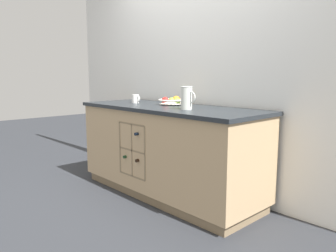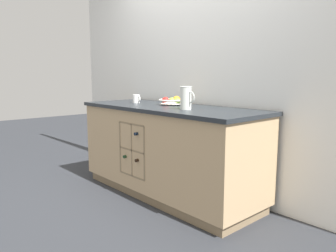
% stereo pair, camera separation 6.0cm
% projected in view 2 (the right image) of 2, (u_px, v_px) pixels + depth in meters
% --- Properties ---
extents(ground_plane, '(14.00, 14.00, 0.00)m').
position_uv_depth(ground_plane, '(168.00, 194.00, 3.31)').
color(ground_plane, '#2D3035').
extents(back_wall, '(4.40, 0.06, 2.55)m').
position_uv_depth(back_wall, '(198.00, 67.00, 3.39)').
color(back_wall, white).
rests_on(back_wall, ground_plane).
extents(kitchen_island, '(2.01, 0.75, 0.89)m').
position_uv_depth(kitchen_island, '(168.00, 150.00, 3.24)').
color(kitchen_island, '#8B7354').
rests_on(kitchen_island, ground_plane).
extents(fruit_bowl, '(0.26, 0.26, 0.09)m').
position_uv_depth(fruit_bowl, '(172.00, 101.00, 3.32)').
color(fruit_bowl, silver).
rests_on(fruit_bowl, kitchen_island).
extents(white_pitcher, '(0.16, 0.10, 0.20)m').
position_uv_depth(white_pitcher, '(186.00, 97.00, 2.84)').
color(white_pitcher, silver).
rests_on(white_pitcher, kitchen_island).
extents(ceramic_mug, '(0.12, 0.08, 0.09)m').
position_uv_depth(ceramic_mug, '(136.00, 99.00, 3.55)').
color(ceramic_mug, white).
rests_on(ceramic_mug, kitchen_island).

